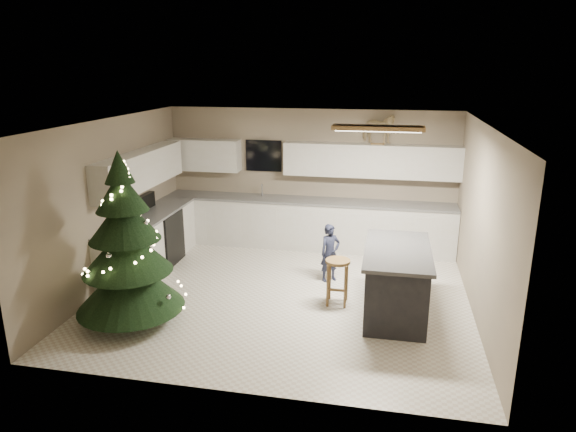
# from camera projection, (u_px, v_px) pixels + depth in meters

# --- Properties ---
(ground_plane) EXTENTS (5.50, 5.50, 0.00)m
(ground_plane) POSITION_uv_depth(u_px,v_px,m) (284.00, 294.00, 7.85)
(ground_plane) COLOR silver
(room_shell) EXTENTS (5.52, 5.02, 2.61)m
(room_shell) POSITION_uv_depth(u_px,v_px,m) (285.00, 183.00, 7.35)
(room_shell) COLOR gray
(room_shell) RESTS_ON ground_plane
(cabinetry) EXTENTS (5.50, 3.20, 2.00)m
(cabinetry) POSITION_uv_depth(u_px,v_px,m) (253.00, 214.00, 9.35)
(cabinetry) COLOR silver
(cabinetry) RESTS_ON ground_plane
(island) EXTENTS (0.90, 1.70, 0.95)m
(island) POSITION_uv_depth(u_px,v_px,m) (396.00, 281.00, 7.15)
(island) COLOR black
(island) RESTS_ON ground_plane
(bar_stool) EXTENTS (0.36, 0.36, 0.68)m
(bar_stool) POSITION_uv_depth(u_px,v_px,m) (338.00, 271.00, 7.41)
(bar_stool) COLOR brown
(bar_stool) RESTS_ON ground_plane
(christmas_tree) EXTENTS (1.48, 1.42, 2.36)m
(christmas_tree) POSITION_uv_depth(u_px,v_px,m) (127.00, 255.00, 6.75)
(christmas_tree) COLOR #3F2816
(christmas_tree) RESTS_ON ground_plane
(toddler) EXTENTS (0.41, 0.39, 0.95)m
(toddler) POSITION_uv_depth(u_px,v_px,m) (330.00, 253.00, 8.23)
(toddler) COLOR black
(toddler) RESTS_ON ground_plane
(rocking_horse) EXTENTS (0.68, 0.45, 0.55)m
(rocking_horse) POSITION_uv_depth(u_px,v_px,m) (378.00, 129.00, 9.16)
(rocking_horse) COLOR brown
(rocking_horse) RESTS_ON cabinetry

